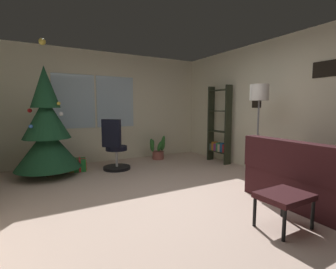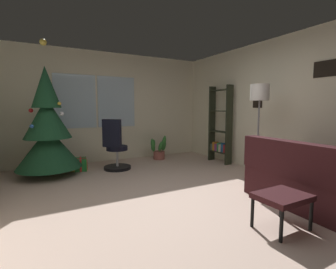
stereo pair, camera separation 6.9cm
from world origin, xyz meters
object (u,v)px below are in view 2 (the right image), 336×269
bookshelf (220,130)px  potted_plant (159,150)px  footstool (282,199)px  office_chair (116,150)px  floor_lamp (259,101)px  holiday_tree (48,132)px  gift_box_green (81,164)px  gift_box_red (65,165)px  gift_box_gold (79,166)px

bookshelf → potted_plant: bookshelf is taller
footstool → office_chair: size_ratio=0.51×
footstool → floor_lamp: 2.16m
footstool → holiday_tree: bearing=120.8°
holiday_tree → gift_box_green: holiday_tree is taller
floor_lamp → gift_box_red: bearing=140.1°
footstool → potted_plant: size_ratio=0.87×
footstool → office_chair: (-0.82, 3.28, 0.08)m
footstool → gift_box_green: (-1.47, 3.61, -0.21)m
holiday_tree → gift_box_gold: bearing=17.5°
floor_lamp → potted_plant: floor_lamp is taller
holiday_tree → gift_box_red: holiday_tree is taller
holiday_tree → gift_box_red: (0.30, 0.46, -0.75)m
floor_lamp → potted_plant: bearing=108.0°
footstool → holiday_tree: (-2.05, 3.43, 0.51)m
bookshelf → gift_box_gold: bearing=165.2°
gift_box_red → floor_lamp: size_ratio=0.20×
floor_lamp → potted_plant: 2.78m
holiday_tree → bookshelf: bearing=-10.0°
gift_box_red → office_chair: 1.16m
bookshelf → potted_plant: 1.59m
holiday_tree → gift_box_green: (0.58, 0.18, -0.72)m
office_chair → footstool: bearing=-76.0°
holiday_tree → gift_box_green: size_ratio=6.59×
gift_box_green → gift_box_gold: (-0.04, -0.01, -0.02)m
gift_box_green → potted_plant: potted_plant is taller
office_chair → bookshelf: (2.37, -0.48, 0.37)m
holiday_tree → potted_plant: bearing=8.5°
office_chair → bookshelf: bookshelf is taller
footstool → bookshelf: bookshelf is taller
gift_box_gold → office_chair: size_ratio=0.35×
footstool → gift_box_gold: 3.91m
holiday_tree → gift_box_gold: 0.94m
gift_box_gold → floor_lamp: bearing=-38.8°
gift_box_green → office_chair: 0.78m
footstool → gift_box_red: footstool is taller
office_chair → gift_box_green: bearing=153.0°
gift_box_gold → office_chair: (0.68, -0.32, 0.31)m
gift_box_red → gift_box_green: 0.40m
gift_box_gold → floor_lamp: (2.73, -2.20, 1.31)m
gift_box_gold → potted_plant: (1.95, 0.20, 0.13)m
footstool → gift_box_red: size_ratio=1.58×
gift_box_red → bookshelf: bookshelf is taller
gift_box_gold → office_chair: 0.82m
bookshelf → footstool: bearing=-119.0°
gift_box_red → gift_box_green: size_ratio=0.89×
bookshelf → floor_lamp: bookshelf is taller
gift_box_red → office_chair: (0.93, -0.61, 0.32)m
gift_box_green → footstool: bearing=-67.9°
holiday_tree → office_chair: (1.23, -0.15, -0.43)m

